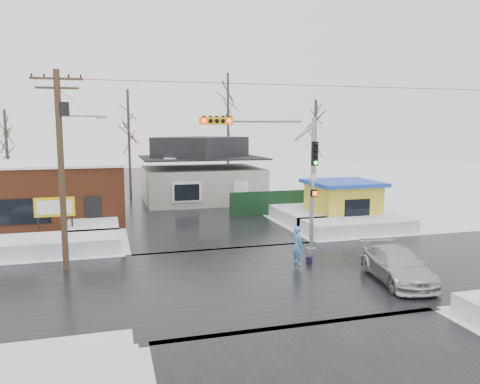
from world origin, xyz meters
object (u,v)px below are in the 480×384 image
object	(u,v)px
traffic_signal	(284,167)
car	(397,266)
pedestrian	(298,246)
utility_pole	(62,159)
marquee_sign	(55,208)
kiosk	(342,201)

from	to	relation	value
traffic_signal	car	distance (m)	7.12
pedestrian	car	world-z (taller)	pedestrian
traffic_signal	utility_pole	size ratio (longest dim) A/B	0.78
marquee_sign	pedestrian	size ratio (longest dim) A/B	1.38
traffic_signal	kiosk	bearing A→B (deg)	44.84
marquee_sign	car	size ratio (longest dim) A/B	0.54
traffic_signal	car	size ratio (longest dim) A/B	1.49
kiosk	pedestrian	world-z (taller)	kiosk
kiosk	utility_pole	bearing A→B (deg)	-159.56
marquee_sign	pedestrian	world-z (taller)	marquee_sign
kiosk	marquee_sign	bearing A→B (deg)	-178.45
utility_pole	marquee_sign	distance (m)	6.87
traffic_signal	pedestrian	bearing A→B (deg)	-86.31
traffic_signal	marquee_sign	distance (m)	13.42
marquee_sign	kiosk	xyz separation A→B (m)	(18.50, 0.50, -0.46)
utility_pole	pedestrian	size ratio (longest dim) A/B	4.85
pedestrian	car	xyz separation A→B (m)	(3.11, -3.43, -0.25)
utility_pole	marquee_sign	size ratio (longest dim) A/B	3.53
utility_pole	car	bearing A→B (deg)	-22.39
kiosk	pedestrian	distance (m)	11.12
marquee_sign	car	world-z (taller)	marquee_sign
traffic_signal	marquee_sign	xyz separation A→B (m)	(-11.43, 6.53, -2.62)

